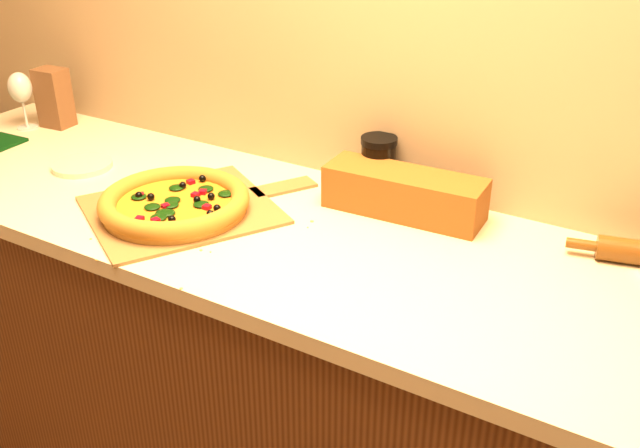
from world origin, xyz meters
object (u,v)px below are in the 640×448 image
at_px(pizza, 175,203).
at_px(side_plate, 82,165).
at_px(pizza_peel, 188,208).
at_px(dark_jar, 378,165).
at_px(wine_glass, 20,89).

relative_size(pizza, side_plate, 2.20).
distance_m(pizza, side_plate, 0.43).
distance_m(pizza_peel, side_plate, 0.43).
bearing_deg(pizza_peel, side_plate, -156.64).
relative_size(pizza_peel, pizza, 1.69).
distance_m(pizza_peel, dark_jar, 0.49).
bearing_deg(pizza_peel, dark_jar, 74.53).
xyz_separation_m(pizza, side_plate, (-0.42, 0.09, -0.02)).
bearing_deg(dark_jar, pizza_peel, -136.06).
distance_m(pizza_peel, pizza, 0.05).
bearing_deg(wine_glass, pizza, -15.63).
bearing_deg(pizza, side_plate, 167.96).
relative_size(wine_glass, dark_jar, 1.22).
bearing_deg(side_plate, pizza_peel, -7.23).
bearing_deg(pizza, dark_jar, 46.06).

